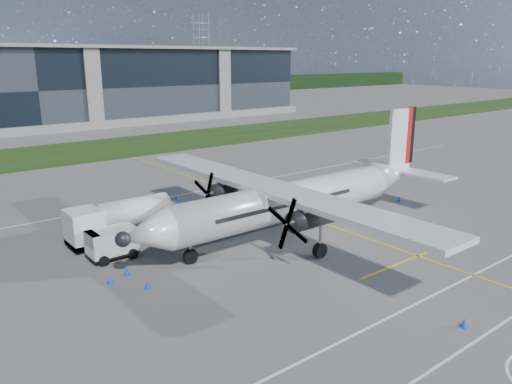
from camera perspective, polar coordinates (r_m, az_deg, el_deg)
name	(u,v)px	position (r m, az deg, el deg)	size (l,w,h in m)	color
ground	(109,159)	(70.25, -16.41, 3.65)	(400.00, 400.00, 0.00)	#595755
grass_strip	(88,150)	(77.61, -18.68, 4.52)	(400.00, 18.00, 0.04)	#1C360E
terminal_building	(23,89)	(107.34, -25.05, 10.66)	(120.00, 20.00, 15.00)	black
pylon_east	(202,53)	(206.24, -6.24, 15.48)	(9.00, 4.60, 30.00)	gray
yellow_taxiway_centerline	(269,204)	(46.38, 1.47, -1.42)	(0.20, 70.00, 0.01)	yellow
turboprop_aircraft	(298,177)	(37.75, 4.82, 1.70)	(28.71, 29.77, 8.93)	silver
fuel_tanker_truck	(113,222)	(38.13, -16.04, -3.32)	(8.11, 2.64, 3.04)	silver
baggage_tug	(112,244)	(35.25, -16.10, -5.69)	(3.41, 2.05, 2.05)	white
ground_crew_person	(133,238)	(35.80, -13.86, -5.11)	(0.88, 0.63, 2.17)	#F25907
safety_cone_stbdwing	(177,197)	(48.53, -9.07, -0.56)	(0.36, 0.36, 0.50)	#0E43F2
safety_cone_fwd	(110,279)	(31.79, -16.34, -9.55)	(0.36, 0.36, 0.50)	#0E43F2
safety_cone_nose_port	(147,284)	(30.59, -12.30, -10.27)	(0.36, 0.36, 0.50)	#0E43F2
safety_cone_portwing	(464,323)	(28.05, 22.71, -13.61)	(0.36, 0.36, 0.50)	#0E43F2
safety_cone_tail	(399,199)	(49.27, 16.07, -0.73)	(0.36, 0.36, 0.50)	#0E43F2
safety_cone_nose_stbd	(127,271)	(32.61, -14.54, -8.77)	(0.36, 0.36, 0.50)	#0E43F2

